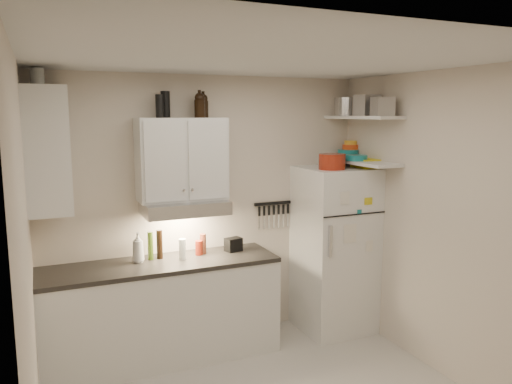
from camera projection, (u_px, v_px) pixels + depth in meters
name	position (u px, v px, depth m)	size (l,w,h in m)	color
ceiling	(276.00, 57.00, 3.34)	(3.20, 3.00, 0.02)	silver
back_wall	(208.00, 210.00, 4.90)	(3.20, 0.02, 2.60)	beige
left_wall	(26.00, 276.00, 2.90)	(0.02, 3.00, 2.60)	beige
right_wall	(447.00, 227.00, 4.18)	(0.02, 3.00, 2.60)	beige
base_cabinet	(162.00, 313.00, 4.54)	(2.10, 0.60, 0.88)	silver
countertop	(161.00, 264.00, 4.47)	(2.10, 0.62, 0.04)	black
upper_cabinet	(182.00, 159.00, 4.55)	(0.80, 0.33, 0.75)	silver
side_cabinet	(47.00, 150.00, 3.95)	(0.33, 0.55, 1.00)	silver
range_hood	(185.00, 207.00, 4.55)	(0.76, 0.46, 0.12)	silver
fridge	(334.00, 249.00, 5.15)	(0.70, 0.68, 1.70)	white
shelf_hi	(362.00, 117.00, 4.90)	(0.30, 0.95, 0.03)	silver
shelf_lo	(361.00, 162.00, 4.97)	(0.30, 0.95, 0.03)	silver
knife_strip	(273.00, 203.00, 5.16)	(0.42, 0.02, 0.03)	black
dutch_oven	(332.00, 162.00, 4.84)	(0.26, 0.26, 0.15)	maroon
book_stack	(366.00, 163.00, 5.01)	(0.21, 0.27, 0.09)	gold
spice_jar	(339.00, 163.00, 5.00)	(0.06, 0.06, 0.10)	silver
stock_pot	(347.00, 107.00, 5.23)	(0.26, 0.26, 0.19)	silver
tin_a	(367.00, 105.00, 4.83)	(0.20, 0.18, 0.20)	#AAAAAD
tin_b	(383.00, 107.00, 4.60)	(0.17, 0.17, 0.17)	#AAAAAD
bowl_teal	(348.00, 154.00, 5.26)	(0.22, 0.22, 0.09)	#16757C
bowl_orange	(351.00, 147.00, 5.30)	(0.17, 0.17, 0.05)	#DF4415
bowl_yellow	(351.00, 142.00, 5.30)	(0.13, 0.13, 0.04)	gold
plates	(356.00, 158.00, 4.96)	(0.22, 0.22, 0.06)	#16757C
growler_a	(200.00, 105.00, 4.50)	(0.10, 0.10, 0.23)	black
growler_b	(203.00, 105.00, 4.62)	(0.09, 0.09, 0.22)	black
thermos_a	(165.00, 104.00, 4.49)	(0.08, 0.08, 0.24)	black
thermos_b	(160.00, 106.00, 4.36)	(0.07, 0.07, 0.20)	black
side_jar	(37.00, 77.00, 3.90)	(0.11, 0.11, 0.14)	silver
soap_bottle	(138.00, 246.00, 4.44)	(0.12, 0.12, 0.31)	silver
pepper_mill	(203.00, 244.00, 4.72)	(0.06, 0.06, 0.19)	brown
oil_bottle	(150.00, 246.00, 4.52)	(0.05, 0.05, 0.26)	#3D5816
vinegar_bottle	(160.00, 244.00, 4.56)	(0.06, 0.06, 0.27)	black
clear_bottle	(182.00, 249.00, 4.54)	(0.06, 0.06, 0.19)	silver
red_jar	(199.00, 248.00, 4.69)	(0.07, 0.07, 0.14)	maroon
caddy	(233.00, 244.00, 4.82)	(0.15, 0.11, 0.13)	black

